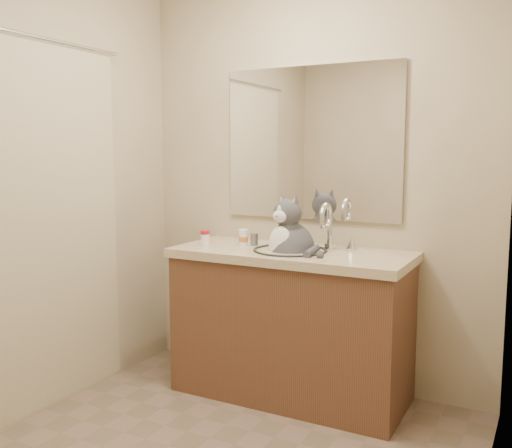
{
  "coord_description": "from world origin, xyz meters",
  "views": [
    {
      "loc": [
        1.31,
        -1.92,
        1.4
      ],
      "look_at": [
        -0.06,
        0.65,
        1.03
      ],
      "focal_mm": 40.0,
      "sensor_mm": 36.0,
      "label": 1
    }
  ],
  "objects_px": {
    "pill_bottle_redcap": "(205,238)",
    "pill_bottle_orange": "(243,238)",
    "grey_canister": "(254,239)",
    "cat": "(291,248)"
  },
  "relations": [
    {
      "from": "grey_canister",
      "to": "cat",
      "type": "bearing_deg",
      "value": -8.34
    },
    {
      "from": "pill_bottle_redcap",
      "to": "grey_canister",
      "type": "height_order",
      "value": "pill_bottle_redcap"
    },
    {
      "from": "cat",
      "to": "pill_bottle_orange",
      "type": "xyz_separation_m",
      "value": [
        -0.31,
        0.01,
        0.04
      ]
    },
    {
      "from": "pill_bottle_orange",
      "to": "pill_bottle_redcap",
      "type": "bearing_deg",
      "value": -146.4
    },
    {
      "from": "grey_canister",
      "to": "pill_bottle_redcap",
      "type": "bearing_deg",
      "value": -148.54
    },
    {
      "from": "pill_bottle_redcap",
      "to": "pill_bottle_orange",
      "type": "xyz_separation_m",
      "value": [
        0.19,
        0.12,
        -0.0
      ]
    },
    {
      "from": "pill_bottle_redcap",
      "to": "grey_canister",
      "type": "bearing_deg",
      "value": 31.46
    },
    {
      "from": "cat",
      "to": "pill_bottle_redcap",
      "type": "distance_m",
      "value": 0.51
    },
    {
      "from": "pill_bottle_redcap",
      "to": "pill_bottle_orange",
      "type": "bearing_deg",
      "value": 33.6
    },
    {
      "from": "cat",
      "to": "pill_bottle_redcap",
      "type": "height_order",
      "value": "cat"
    }
  ]
}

